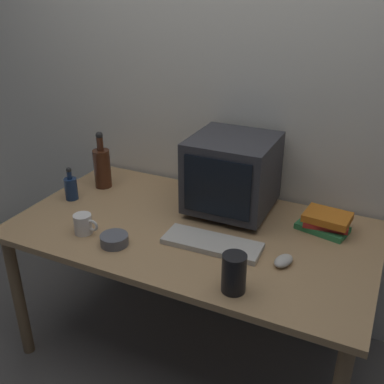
{
  "coord_description": "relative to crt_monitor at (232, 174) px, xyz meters",
  "views": [
    {
      "loc": [
        0.77,
        -1.6,
        1.75
      ],
      "look_at": [
        0.0,
        0.0,
        0.9
      ],
      "focal_mm": 42.24,
      "sensor_mm": 36.0,
      "label": 1
    }
  ],
  "objects": [
    {
      "name": "mug",
      "position": [
        -0.51,
        -0.48,
        -0.15
      ],
      "size": [
        0.12,
        0.08,
        0.09
      ],
      "color": "white",
      "rests_on": "desk"
    },
    {
      "name": "metal_canister",
      "position": [
        0.23,
        -0.58,
        -0.12
      ],
      "size": [
        0.09,
        0.09,
        0.15
      ],
      "primitive_type": "cylinder",
      "color": "black",
      "rests_on": "desk"
    },
    {
      "name": "computer_mouse",
      "position": [
        0.35,
        -0.34,
        -0.17
      ],
      "size": [
        0.09,
        0.11,
        0.04
      ],
      "primitive_type": "ellipsoid",
      "rotation": [
        0.0,
        0.0,
        -0.29
      ],
      "color": "beige",
      "rests_on": "desk"
    },
    {
      "name": "keyboard",
      "position": [
        0.05,
        -0.34,
        -0.18
      ],
      "size": [
        0.42,
        0.16,
        0.02
      ],
      "primitive_type": "cube",
      "rotation": [
        0.0,
        0.0,
        0.03
      ],
      "color": "beige",
      "rests_on": "desk"
    },
    {
      "name": "back_wall",
      "position": [
        -0.1,
        0.27,
        0.34
      ],
      "size": [
        4.0,
        0.08,
        2.5
      ],
      "primitive_type": "cube",
      "color": "silver",
      "rests_on": "ground"
    },
    {
      "name": "bottle_tall",
      "position": [
        -0.72,
        -0.04,
        -0.08
      ],
      "size": [
        0.09,
        0.09,
        0.31
      ],
      "color": "#472314",
      "rests_on": "desk"
    },
    {
      "name": "desk",
      "position": [
        -0.1,
        -0.24,
        -0.27
      ],
      "size": [
        1.62,
        0.89,
        0.72
      ],
      "color": "tan",
      "rests_on": "ground"
    },
    {
      "name": "ground_plane",
      "position": [
        -0.1,
        -0.24,
        -0.91
      ],
      "size": [
        6.0,
        6.0,
        0.0
      ],
      "primitive_type": "plane",
      "color": "slate"
    },
    {
      "name": "bottle_short",
      "position": [
        -0.78,
        -0.23,
        -0.13
      ],
      "size": [
        0.06,
        0.06,
        0.17
      ],
      "color": "navy",
      "rests_on": "desk"
    },
    {
      "name": "book_stack",
      "position": [
        0.45,
        -0.0,
        -0.15
      ],
      "size": [
        0.24,
        0.17,
        0.09
      ],
      "color": "#33894C",
      "rests_on": "desk"
    },
    {
      "name": "cd_spindle",
      "position": [
        -0.33,
        -0.5,
        -0.17
      ],
      "size": [
        0.12,
        0.12,
        0.04
      ],
      "primitive_type": "cylinder",
      "color": "#595B66",
      "rests_on": "desk"
    },
    {
      "name": "crt_monitor",
      "position": [
        0.0,
        0.0,
        0.0
      ],
      "size": [
        0.38,
        0.39,
        0.37
      ],
      "color": "#333338",
      "rests_on": "desk"
    }
  ]
}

